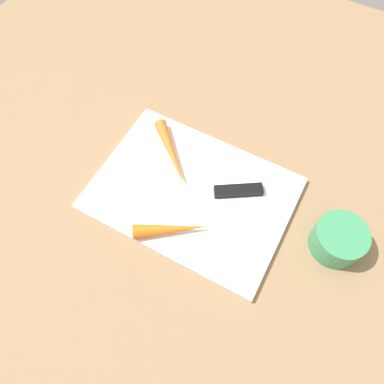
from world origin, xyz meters
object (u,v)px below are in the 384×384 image
cutting_board (192,194)px  carrot_short (171,229)px  knife (231,191)px  small_bowl (338,240)px  carrot_long (172,154)px

cutting_board → carrot_short: size_ratio=2.73×
knife → small_bowl: bearing=146.8°
knife → carrot_long: size_ratio=1.15×
carrot_short → cutting_board: bearing=61.3°
carrot_short → small_bowl: 0.29m
knife → small_bowl: 0.20m
knife → carrot_short: carrot_short is taller
cutting_board → carrot_long: size_ratio=2.31×
cutting_board → carrot_short: (0.01, -0.09, 0.02)m
cutting_board → carrot_long: carrot_long is taller
cutting_board → carrot_long: (-0.07, 0.05, 0.02)m
knife → small_bowl: (0.20, -0.00, 0.01)m
cutting_board → small_bowl: 0.27m
knife → carrot_short: (-0.06, -0.12, 0.01)m
cutting_board → carrot_long: 0.09m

